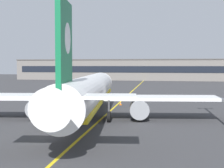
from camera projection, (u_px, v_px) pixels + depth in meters
ground_plane at (55, 138)px, 31.69m from camera, size 400.00×400.00×0.00m
taxiway_centreline at (119, 103)px, 60.93m from camera, size 14.12×179.49×0.01m
airliner_foreground at (89, 92)px, 42.09m from camera, size 32.35×41.35×11.65m
safety_cone_by_nose_gear at (121, 104)px, 57.62m from camera, size 0.44×0.44×0.55m
terminal_building at (161, 70)px, 151.37m from camera, size 132.53×12.40×9.36m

